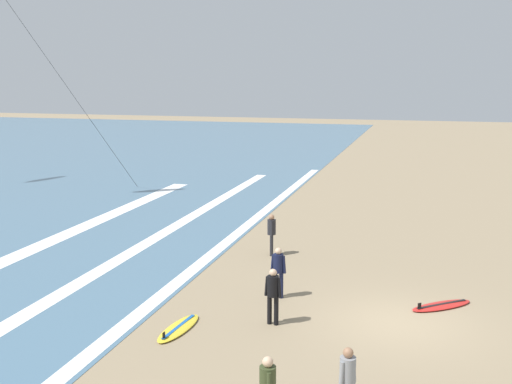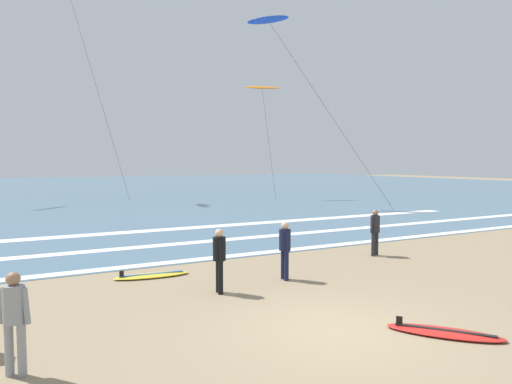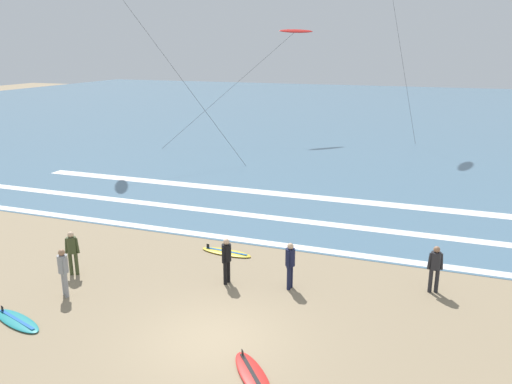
% 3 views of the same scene
% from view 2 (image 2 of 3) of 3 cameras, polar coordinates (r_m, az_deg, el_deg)
% --- Properties ---
extents(ground_plane, '(160.00, 160.00, 0.00)m').
position_cam_2_polar(ground_plane, '(9.49, 9.70, -16.30)').
color(ground_plane, '#937F60').
extents(ocean_surface, '(140.00, 90.00, 0.01)m').
position_cam_2_polar(ocean_surface, '(59.23, -22.73, 0.31)').
color(ocean_surface, slate).
rests_on(ocean_surface, ground).
extents(wave_foam_shoreline, '(57.31, 0.51, 0.01)m').
position_cam_2_polar(wave_foam_shoreline, '(15.28, -11.05, -8.54)').
color(wave_foam_shoreline, white).
rests_on(wave_foam_shoreline, ocean_surface).
extents(wave_foam_mid_break, '(49.14, 0.66, 0.01)m').
position_cam_2_polar(wave_foam_mid_break, '(18.43, -11.53, -6.43)').
color(wave_foam_mid_break, white).
rests_on(wave_foam_mid_break, ocean_surface).
extents(wave_foam_outer_break, '(36.90, 0.92, 0.01)m').
position_cam_2_polar(wave_foam_outer_break, '(22.53, -11.38, -4.58)').
color(wave_foam_outer_break, white).
rests_on(wave_foam_outer_break, ocean_surface).
extents(surfer_mid_group, '(0.32, 0.52, 1.60)m').
position_cam_2_polar(surfer_mid_group, '(11.54, -4.53, -7.71)').
color(surfer_mid_group, black).
rests_on(surfer_mid_group, ground).
extents(surfer_right_near, '(0.51, 0.32, 1.60)m').
position_cam_2_polar(surfer_right_near, '(16.54, 14.42, -4.33)').
color(surfer_right_near, '#232328').
rests_on(surfer_right_near, ground).
extents(surfer_left_near, '(0.32, 0.51, 1.60)m').
position_cam_2_polar(surfer_left_near, '(12.81, 3.56, -6.55)').
color(surfer_left_near, '#141938').
rests_on(surfer_left_near, ground).
extents(surfer_foreground_main, '(0.48, 0.34, 1.60)m').
position_cam_2_polar(surfer_foreground_main, '(8.08, -27.57, -13.14)').
color(surfer_foreground_main, gray).
rests_on(surfer_foreground_main, ground).
extents(surfboard_foreground_flat, '(2.15, 0.79, 0.25)m').
position_cam_2_polar(surfboard_foreground_flat, '(13.59, -12.70, -9.96)').
color(surfboard_foreground_flat, yellow).
rests_on(surfboard_foreground_flat, ground).
extents(surfboard_near_water, '(1.80, 2.00, 0.25)m').
position_cam_2_polar(surfboard_near_water, '(9.76, 22.15, -15.68)').
color(surfboard_near_water, red).
rests_on(surfboard_near_water, ground).
extents(kite_orange_low_near, '(3.27, 1.83, 9.97)m').
position_cam_2_polar(kite_orange_low_near, '(41.65, 0.76, 12.66)').
color(kite_orange_low_near, orange).
rests_on(kite_orange_low_near, ground).
extents(kite_blue_high_left, '(8.13, 7.05, 13.47)m').
position_cam_2_polar(kite_blue_high_left, '(34.88, 1.53, 20.24)').
color(kite_blue_high_left, blue).
rests_on(kite_blue_high_left, ground).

